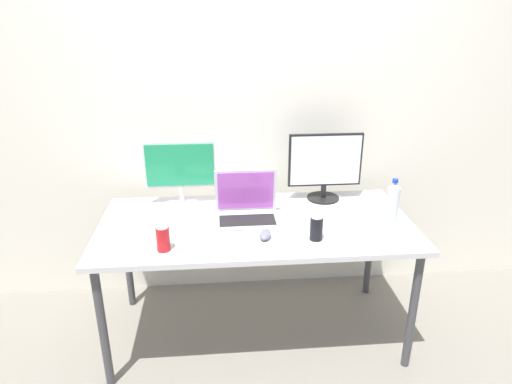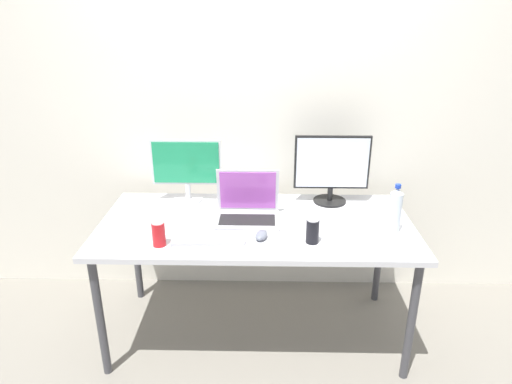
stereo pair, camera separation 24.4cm
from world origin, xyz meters
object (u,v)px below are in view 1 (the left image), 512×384
(monitor_left, at_px, (180,170))
(monitor_center, at_px, (325,165))
(soda_can_by_laptop, at_px, (163,239))
(laptop_silver, at_px, (247,209))
(soda_can_near_keyboard, at_px, (316,228))
(water_bottle, at_px, (392,204))
(mouse_by_keyboard, at_px, (265,235))
(work_desk, at_px, (256,232))
(keyboard_main, at_px, (213,241))

(monitor_left, height_order, monitor_center, monitor_center)
(soda_can_by_laptop, bearing_deg, laptop_silver, 36.60)
(soda_can_near_keyboard, bearing_deg, monitor_center, 73.31)
(soda_can_near_keyboard, bearing_deg, water_bottle, 16.22)
(monitor_center, height_order, mouse_by_keyboard, monitor_center)
(work_desk, height_order, soda_can_near_keyboard, soda_can_near_keyboard)
(work_desk, xyz_separation_m, water_bottle, (0.72, -0.10, 0.18))
(keyboard_main, relative_size, soda_can_near_keyboard, 2.94)
(laptop_silver, xyz_separation_m, mouse_by_keyboard, (0.08, -0.24, -0.04))
(laptop_silver, bearing_deg, mouse_by_keyboard, -71.57)
(monitor_left, height_order, laptop_silver, monitor_left)
(soda_can_near_keyboard, bearing_deg, mouse_by_keyboard, 172.74)
(mouse_by_keyboard, distance_m, soda_can_by_laptop, 0.51)
(work_desk, bearing_deg, monitor_center, 33.54)
(laptop_silver, distance_m, soda_can_by_laptop, 0.53)
(laptop_silver, height_order, keyboard_main, laptop_silver)
(mouse_by_keyboard, xyz_separation_m, water_bottle, (0.69, 0.09, 0.10))
(laptop_silver, relative_size, keyboard_main, 0.94)
(monitor_center, xyz_separation_m, water_bottle, (0.28, -0.39, -0.10))
(monitor_left, height_order, soda_can_near_keyboard, monitor_left)
(keyboard_main, bearing_deg, mouse_by_keyboard, 1.32)
(monitor_left, xyz_separation_m, water_bottle, (1.15, -0.40, -0.09))
(monitor_left, bearing_deg, work_desk, -35.35)
(water_bottle, bearing_deg, keyboard_main, -172.94)
(work_desk, distance_m, mouse_by_keyboard, 0.21)
(work_desk, relative_size, keyboard_main, 4.64)
(work_desk, height_order, monitor_center, monitor_center)
(laptop_silver, relative_size, soda_can_near_keyboard, 2.76)
(work_desk, distance_m, monitor_left, 0.58)
(monitor_left, bearing_deg, monitor_center, -0.35)
(monitor_center, relative_size, water_bottle, 1.66)
(laptop_silver, relative_size, water_bottle, 1.30)
(work_desk, bearing_deg, keyboard_main, -137.45)
(keyboard_main, xyz_separation_m, soda_can_by_laptop, (-0.24, -0.05, 0.05))
(work_desk, xyz_separation_m, keyboard_main, (-0.24, -0.22, 0.07))
(monitor_center, distance_m, laptop_silver, 0.57)
(work_desk, xyz_separation_m, soda_can_near_keyboard, (0.29, -0.23, 0.12))
(mouse_by_keyboard, bearing_deg, monitor_left, 148.79)
(mouse_by_keyboard, xyz_separation_m, soda_can_by_laptop, (-0.51, -0.08, 0.04))
(monitor_left, height_order, keyboard_main, monitor_left)
(monitor_center, xyz_separation_m, laptop_silver, (-0.49, -0.25, -0.16))
(laptop_silver, distance_m, keyboard_main, 0.33)
(soda_can_by_laptop, bearing_deg, water_bottle, 8.23)
(monitor_left, distance_m, water_bottle, 1.22)
(soda_can_by_laptop, bearing_deg, keyboard_main, 12.86)
(water_bottle, relative_size, soda_can_near_keyboard, 2.12)
(water_bottle, distance_m, soda_can_by_laptop, 1.21)
(water_bottle, bearing_deg, mouse_by_keyboard, -172.24)
(work_desk, xyz_separation_m, soda_can_by_laptop, (-0.48, -0.27, 0.12))
(monitor_center, relative_size, mouse_by_keyboard, 4.43)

